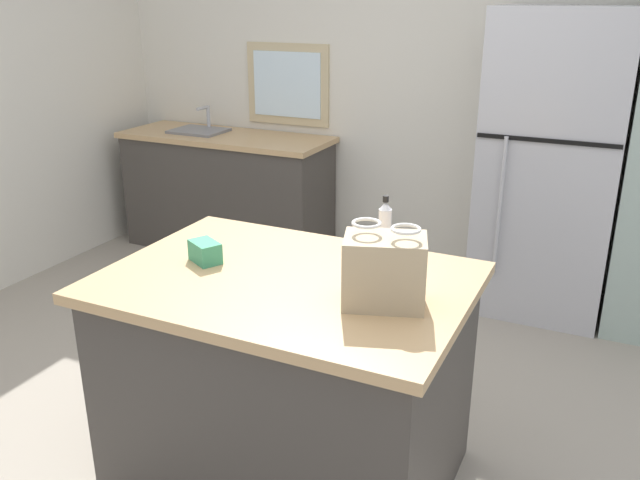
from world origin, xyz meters
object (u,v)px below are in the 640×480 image
object	(u,v)px
kitchen_island	(288,379)
refrigerator	(550,167)
bottle	(385,231)
small_box	(205,252)
shopping_bag	(384,270)

from	to	relation	value
kitchen_island	refrigerator	size ratio (longest dim) A/B	0.74
kitchen_island	bottle	bearing A→B (deg)	49.34
bottle	small_box	bearing A→B (deg)	-153.35
refrigerator	shopping_bag	xyz separation A→B (m)	(-0.27, -2.18, 0.10)
small_box	shopping_bag	bearing A→B (deg)	-4.21
refrigerator	shopping_bag	distance (m)	2.20
kitchen_island	bottle	xyz separation A→B (m)	(0.27, 0.32, 0.57)
kitchen_island	bottle	world-z (taller)	bottle
small_box	bottle	bearing A→B (deg)	26.65
shopping_bag	refrigerator	bearing A→B (deg)	82.82
small_box	refrigerator	bearing A→B (deg)	63.60
shopping_bag	kitchen_island	bearing A→B (deg)	171.91
shopping_bag	bottle	distance (m)	0.40
kitchen_island	bottle	size ratio (longest dim) A/B	5.09
small_box	bottle	size ratio (longest dim) A/B	0.49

